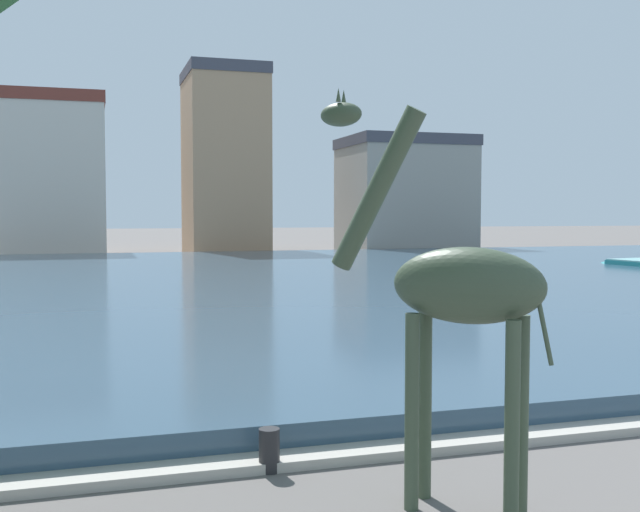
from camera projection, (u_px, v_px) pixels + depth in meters
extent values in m
cube|color=#334C60|center=(205.00, 284.00, 29.23)|extent=(91.92, 41.06, 0.42)
cube|color=#ADA89E|center=(447.00, 445.00, 9.39)|extent=(91.92, 0.50, 0.12)
cylinder|color=#3D4C38|center=(412.00, 412.00, 7.43)|extent=(0.14, 0.14, 1.97)
cylinder|color=#3D4C38|center=(425.00, 404.00, 7.76)|extent=(0.14, 0.14, 1.97)
cylinder|color=#3D4C38|center=(512.00, 425.00, 6.97)|extent=(0.14, 0.14, 1.97)
cylinder|color=#3D4C38|center=(521.00, 416.00, 7.30)|extent=(0.14, 0.14, 1.97)
ellipsoid|color=#3D4C38|center=(467.00, 285.00, 7.29)|extent=(1.48, 1.48, 0.75)
cylinder|color=#3D4C38|center=(378.00, 190.00, 7.68)|extent=(0.88, 0.88, 1.68)
ellipsoid|color=#3D4C38|center=(341.00, 115.00, 7.84)|extent=(0.51, 0.51, 0.25)
cone|color=#3D4C38|center=(338.00, 95.00, 7.77)|extent=(0.05, 0.05, 0.14)
cone|color=#3D4C38|center=(344.00, 96.00, 7.88)|extent=(0.05, 0.05, 0.14)
cylinder|color=#3D4C38|center=(543.00, 322.00, 6.98)|extent=(0.18, 0.18, 0.80)
ellipsoid|color=teal|center=(624.00, 266.00, 37.81)|extent=(2.41, 2.94, 0.60)
cylinder|color=#232326|center=(269.00, 450.00, 8.57)|extent=(0.24, 0.24, 0.50)
cube|color=beige|center=(47.00, 182.00, 51.97)|extent=(7.67, 6.74, 10.29)
cube|color=brown|center=(46.00, 101.00, 51.66)|extent=(7.82, 6.88, 0.80)
cube|color=tan|center=(225.00, 167.00, 54.47)|extent=(5.48, 6.96, 12.58)
cube|color=#42424C|center=(224.00, 74.00, 54.09)|extent=(5.59, 7.10, 0.80)
cube|color=gray|center=(405.00, 200.00, 57.82)|extent=(8.99, 7.58, 7.97)
cube|color=#42424C|center=(405.00, 143.00, 57.57)|extent=(9.17, 7.73, 0.80)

